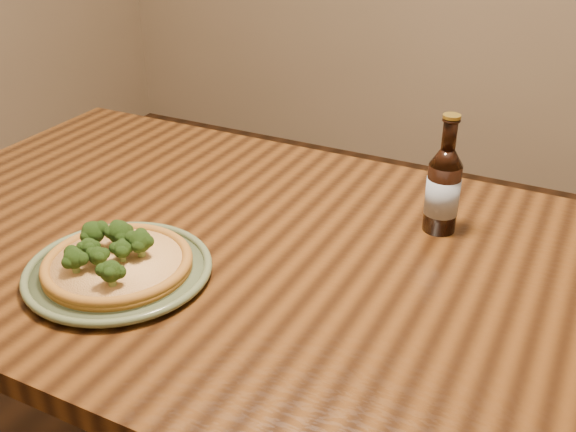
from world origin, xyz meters
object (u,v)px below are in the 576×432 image
at_px(plate, 119,270).
at_px(pizza, 116,261).
at_px(table, 279,295).
at_px(beer_bottle, 443,189).

relative_size(plate, pizza, 1.26).
distance_m(plate, pizza, 0.02).
bearing_deg(pizza, plate, 9.10).
distance_m(table, beer_bottle, 0.35).
bearing_deg(plate, beer_bottle, 42.52).
bearing_deg(beer_bottle, pizza, -119.67).
bearing_deg(pizza, beer_bottle, 42.42).
xyz_separation_m(pizza, beer_bottle, (0.43, 0.39, 0.06)).
relative_size(table, plate, 5.17).
xyz_separation_m(table, pizza, (-0.20, -0.19, 0.12)).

